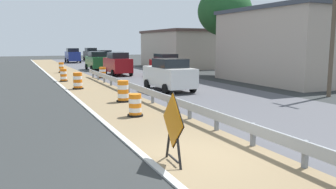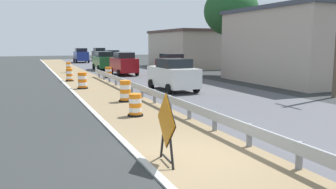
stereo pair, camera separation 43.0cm
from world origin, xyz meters
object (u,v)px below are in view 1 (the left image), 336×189
traffic_barrel_nearest (135,106)px  traffic_barrel_farthest (61,68)px  car_distant_c (116,59)px  car_mid_far_lane (166,66)px  traffic_barrel_close (123,92)px  car_lead_near_lane (169,75)px  car_distant_a (91,54)px  utility_pole_near (333,25)px  car_lead_far_lane (118,64)px  warning_sign_diamond (173,124)px  traffic_barrel_farther (64,76)px  car_distant_b (97,61)px  traffic_barrel_mid (78,82)px  car_trailing_far_lane (73,55)px  traffic_barrel_far (103,73)px  car_trailing_near_lane (105,57)px

traffic_barrel_nearest → traffic_barrel_farthest: (0.00, 23.69, 0.06)m
car_distant_c → car_mid_far_lane: bearing=-1.5°
traffic_barrel_close → car_lead_near_lane: bearing=36.5°
car_distant_a → utility_pole_near: 46.58m
car_mid_far_lane → traffic_barrel_nearest: bearing=-27.0°
utility_pole_near → car_lead_far_lane: bearing=112.0°
warning_sign_diamond → traffic_barrel_farther: size_ratio=1.83×
traffic_barrel_nearest → car_distant_b: bearing=80.8°
car_distant_a → traffic_barrel_mid: bearing=-14.7°
traffic_barrel_farthest → car_trailing_far_lane: car_trailing_far_lane is taller
traffic_barrel_nearest → warning_sign_diamond: bearing=-99.4°
warning_sign_diamond → utility_pole_near: size_ratio=0.24×
traffic_barrel_mid → utility_pole_near: (12.60, -9.30, 3.58)m
car_mid_far_lane → car_distant_b: bearing=-160.2°
traffic_barrel_mid → car_lead_far_lane: size_ratio=0.26×
car_lead_near_lane → car_lead_far_lane: size_ratio=1.05×
traffic_barrel_farthest → utility_pole_near: (11.92, -23.08, 3.59)m
car_lead_near_lane → car_distant_b: car_distant_b is taller
car_distant_b → utility_pole_near: utility_pole_near is taller
traffic_barrel_close → car_distant_b: size_ratio=0.25×
traffic_barrel_nearest → car_mid_far_lane: car_mid_far_lane is taller
traffic_barrel_far → car_distant_c: 14.69m
car_mid_far_lane → car_distant_a: car_distant_a is taller
warning_sign_diamond → traffic_barrel_nearest: bearing=-95.1°
car_distant_b → utility_pole_near: bearing=-162.6°
car_mid_far_lane → car_distant_a: size_ratio=0.94×
traffic_barrel_farther → traffic_barrel_nearest: bearing=-86.5°
traffic_barrel_farther → car_lead_near_lane: size_ratio=0.23×
traffic_barrel_nearest → car_trailing_near_lane: size_ratio=0.24×
car_trailing_near_lane → car_trailing_far_lane: bearing=-152.4°
car_mid_far_lane → car_trailing_far_lane: 27.81m
traffic_barrel_farthest → car_mid_far_lane: car_mid_far_lane is taller
traffic_barrel_mid → traffic_barrel_farther: traffic_barrel_mid is taller
car_lead_far_lane → car_trailing_near_lane: bearing=-10.3°
traffic_barrel_nearest → traffic_barrel_far: (2.59, 16.55, 0.00)m
car_mid_far_lane → utility_pole_near: utility_pole_near is taller
traffic_barrel_nearest → car_lead_far_lane: size_ratio=0.23×
warning_sign_diamond → car_distant_b: (5.17, 31.67, 0.02)m
traffic_barrel_farthest → car_mid_far_lane: size_ratio=0.25×
warning_sign_diamond → car_lead_near_lane: 13.77m
warning_sign_diamond → car_lead_far_lane: car_lead_far_lane is taller
traffic_barrel_mid → utility_pole_near: bearing=-36.4°
car_lead_far_lane → utility_pole_near: (7.32, -18.16, 3.00)m
car_trailing_near_lane → car_mid_far_lane: bearing=1.9°
car_lead_far_lane → car_distant_c: size_ratio=1.03×
traffic_barrel_close → car_mid_far_lane: 13.15m
traffic_barrel_close → car_lead_far_lane: (3.99, 15.03, 0.58)m
car_lead_near_lane → car_trailing_far_lane: bearing=-0.9°
traffic_barrel_farthest → car_lead_near_lane: (4.58, -17.01, 0.55)m
traffic_barrel_far → car_distant_c: car_distant_c is taller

